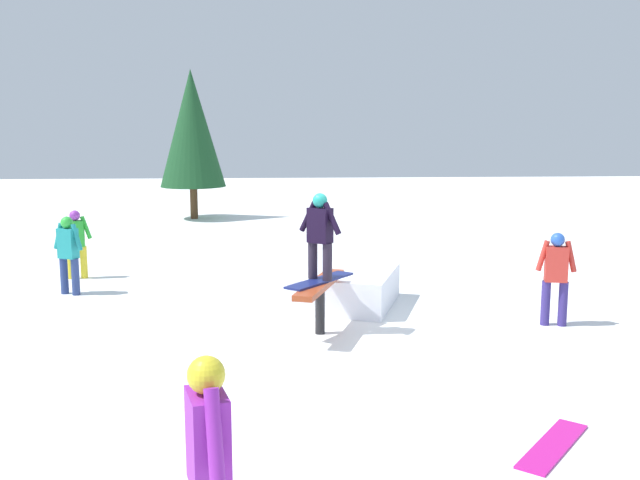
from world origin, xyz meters
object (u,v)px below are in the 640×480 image
Objects in this scene: main_rider_on_rail at (320,239)px; rail_feature at (320,291)px; loose_snowboard_magenta at (553,446)px; pine_tree_far at (192,129)px; bystander_red at (556,274)px; bystander_teal at (68,251)px; bystander_green at (76,240)px; bystander_purple at (209,465)px.

rail_feature is at bearing 0.00° from main_rider_on_rail.
pine_tree_far reaches higher than loose_snowboard_magenta.
bystander_red reaches higher than rail_feature.
main_rider_on_rail is (0.00, 0.00, 0.75)m from rail_feature.
loose_snowboard_magenta is at bearing 82.39° from bystander_red.
rail_feature is 5.04m from bystander_teal.
pine_tree_far is (-12.86, -3.22, 2.21)m from rail_feature.
pine_tree_far reaches higher than main_rider_on_rail.
rail_feature is at bearing 17.34° from bystander_red.
main_rider_on_rail is 13.34m from pine_tree_far.
main_rider_on_rail is at bearing -51.41° from bystander_green.
pine_tree_far is at bearing -123.00° from loose_snowboard_magenta.
bystander_teal is 0.30× the size of pine_tree_far.
main_rider_on_rail reaches higher than bystander_purple.
main_rider_on_rail is 0.90× the size of bystander_red.
bystander_green is at bearing 4.14° from bystander_purple.
pine_tree_far is at bearing 72.08° from bystander_green.
bystander_purple is at bearing -80.19° from bystander_green.
bystander_purple is at bearing 6.64° from pine_tree_far.
main_rider_on_rail is 3.58m from bystander_red.
bystander_purple reaches higher than bystander_red.
bystander_green is (-3.80, -8.03, -0.04)m from bystander_red.
main_rider_on_rail reaches higher than bystander_red.
rail_feature is 1.36× the size of bystander_green.
pine_tree_far is at bearing 110.68° from bystander_teal.
rail_feature is 4.30m from loose_snowboard_magenta.
main_rider_on_rail is 1.00× the size of loose_snowboard_magenta.
bystander_purple is (5.73, -1.05, 0.27)m from rail_feature.
bystander_green is 1.06× the size of loose_snowboard_magenta.
bystander_red is 8.17m from bystander_teal.
bystander_purple is 0.34× the size of pine_tree_far.
bystander_teal is at bearing -3.62° from bystander_red.
main_rider_on_rail reaches higher than loose_snowboard_magenta.
pine_tree_far is at bearing -147.31° from rail_feature.
pine_tree_far reaches higher than bystander_red.
pine_tree_far is (-16.64, -5.17, 2.83)m from loose_snowboard_magenta.
bystander_green is (-1.34, -0.23, -0.03)m from bystander_teal.
bystander_teal is at bearing -103.41° from rail_feature.
bystander_purple is 1.27× the size of loose_snowboard_magenta.
bystander_red is 1.11× the size of loose_snowboard_magenta.
bystander_teal is (-8.40, -3.22, -0.12)m from bystander_purple.
rail_feature is 3.53m from bystander_red.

